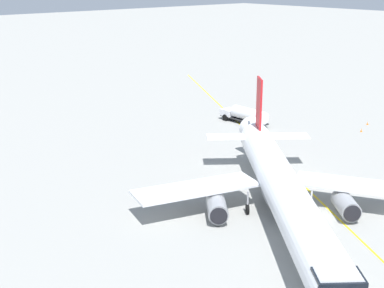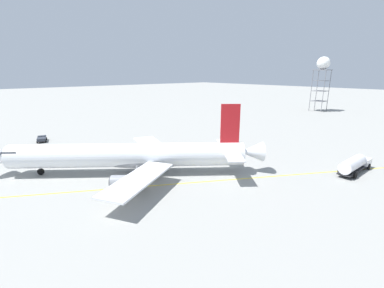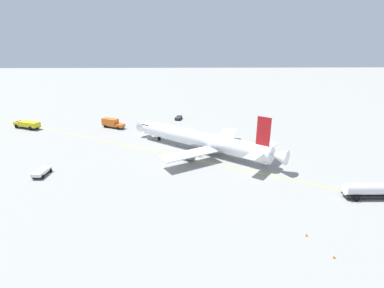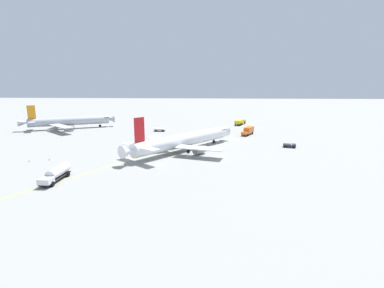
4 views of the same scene
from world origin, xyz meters
The scene contains 6 objects.
ground_plane centered at (0.00, 0.00, 0.00)m, with size 600.00×600.00×0.00m, color gray.
airliner_main centered at (3.17, -1.83, 3.11)m, with size 31.99×37.69×11.82m.
fuel_tanker_truck centered at (-21.61, -30.86, 1.59)m, with size 2.82×9.57×2.87m.
taxiway_centreline centered at (-0.27, 3.89, 0.00)m, with size 89.51×154.23×0.01m.
safety_cone_near centered at (-32.17, -15.17, 0.28)m, with size 0.36×0.36×0.55m.
safety_cone_mid centered at (-36.75, -16.94, 0.28)m, with size 0.36×0.36×0.55m.
Camera 1 is at (45.17, 32.37, 24.64)m, focal length 52.25 mm.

